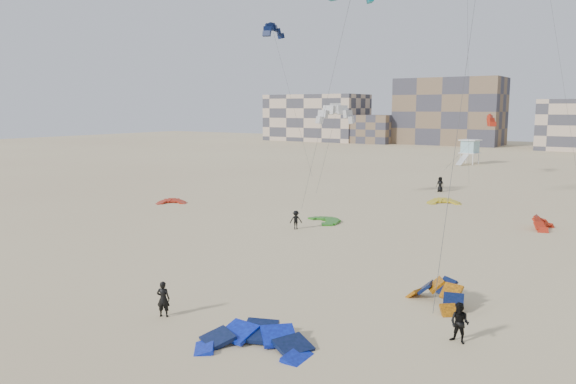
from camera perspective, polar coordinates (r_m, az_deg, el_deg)
The scene contains 18 objects.
ground at distance 29.08m, azimuth -8.45°, elevation -11.50°, with size 320.00×320.00×0.00m, color beige.
kite_ground_blue at distance 24.26m, azimuth -3.56°, elevation -15.59°, with size 4.88×4.97×1.30m, color #092DDA, non-canonical shape.
kite_ground_orange at distance 30.07m, azimuth 14.86°, elevation -11.01°, with size 3.30×2.81×1.93m, color orange, non-canonical shape.
kite_ground_red at distance 60.26m, azimuth -11.74°, elevation -1.13°, with size 2.82×2.94×0.76m, color red, non-canonical shape.
kite_ground_green at distance 49.57m, azimuth 3.75°, elevation -3.03°, with size 3.32×3.52×0.43m, color #1F7E1A, non-canonical shape.
kite_ground_red_far at distance 50.90m, azimuth 24.49°, elevation -3.49°, with size 2.82×2.33×1.80m, color red, non-canonical shape.
kite_ground_yellow at distance 61.08m, azimuth 15.56°, elevation -1.14°, with size 3.28×3.38×0.85m, color yellow, non-canonical shape.
kitesurfer_main at distance 27.92m, azimuth -12.56°, elevation -10.56°, with size 0.64×0.42×1.75m, color black.
kitesurfer_b at distance 25.48m, azimuth 17.04°, elevation -12.61°, with size 0.86×0.67×1.76m, color black.
kitesurfer_c at distance 46.31m, azimuth 0.81°, elevation -2.85°, with size 1.01×0.58×1.56m, color black.
kitesurfer_e at distance 69.45m, azimuth 15.20°, elevation 0.76°, with size 0.88×0.57×1.81m, color black.
kite_fly_grey at distance 59.98m, azimuth 4.84°, elevation 7.69°, with size 5.35×5.33×9.41m.
kite_fly_navy at distance 78.53m, azimuth -1.50°, elevation 15.94°, with size 8.89×3.82×20.44m.
kite_fly_red at distance 87.07m, azimuth 19.93°, elevation 6.75°, with size 7.15×7.17×8.27m.
lifeguard_tower_far at distance 105.47m, azimuth 17.97°, elevation 3.89°, with size 3.56×6.24×4.37m.
condo_west_a at distance 174.34m, azimuth 2.90°, elevation 7.54°, with size 30.00×15.00×14.00m, color #C9AE94.
condo_west_b at distance 161.67m, azimuth 16.09°, elevation 7.86°, with size 28.00×14.00×18.00m, color brown.
condo_fill_left at distance 163.37m, azimuth 8.63°, elevation 6.34°, with size 12.00×10.00×8.00m, color brown.
Camera 1 is at (18.34, -20.27, 9.90)m, focal length 35.00 mm.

